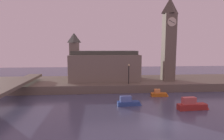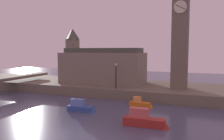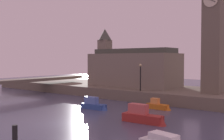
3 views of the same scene
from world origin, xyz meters
name	(u,v)px [view 1 (image 1 of 3)]	position (x,y,z in m)	size (l,w,h in m)	color
ground_plane	(164,125)	(0.00, 0.00, 0.00)	(120.00, 120.00, 0.00)	#474C66
far_embankment	(131,83)	(0.00, 20.00, 0.75)	(70.00, 12.00, 1.50)	#6B6051
clock_tower	(169,39)	(7.40, 18.59, 10.07)	(2.54, 2.57, 16.60)	#6B6051
parliament_hall	(103,66)	(-6.04, 20.15, 4.50)	(14.25, 6.88, 9.71)	slate
streetlamp	(129,72)	(-1.36, 15.16, 3.85)	(0.36, 0.36, 3.74)	black
boat_dinghy_red	(194,105)	(5.71, 4.55, 0.59)	(4.44, 1.31, 1.77)	maroon
boat_tour_blue	(130,102)	(-2.57, 7.03, 0.49)	(3.64, 1.24, 1.46)	#2D4C93
boat_patrol_orange	(160,94)	(3.46, 11.58, 0.41)	(3.07, 1.03, 1.26)	orange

